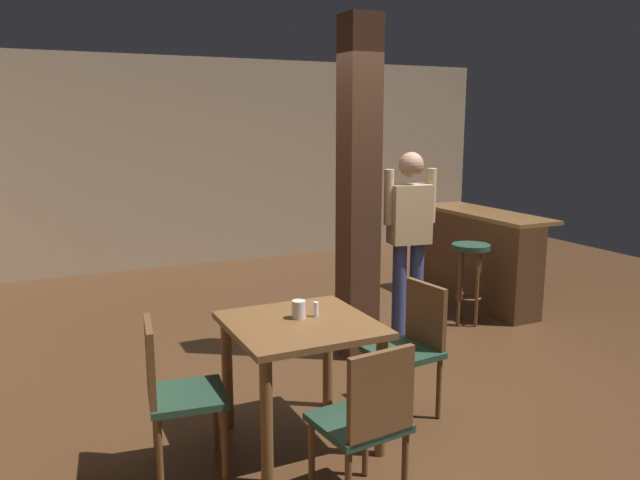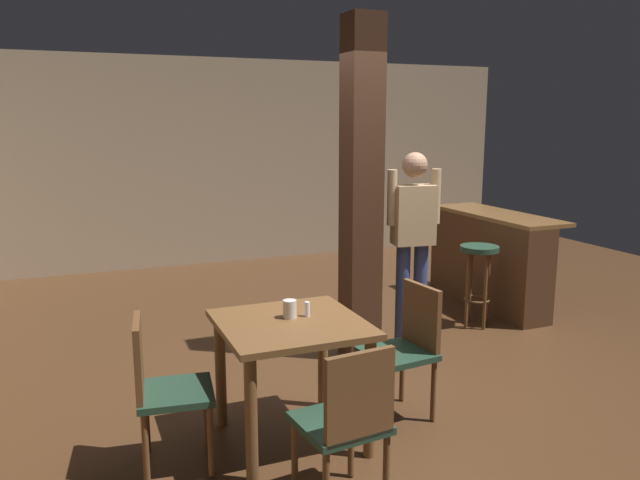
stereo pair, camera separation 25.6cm
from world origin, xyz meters
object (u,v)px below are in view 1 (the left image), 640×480
Objects in this scene: bar_stool_near at (470,264)px; chair_south at (367,418)px; chair_west at (173,388)px; napkin_cup at (299,309)px; bar_counter at (476,257)px; dining_table at (301,345)px; chair_east at (412,342)px; salt_shaker at (316,309)px; standing_person at (409,237)px.

chair_south is at bearing -137.59° from bar_stool_near.
chair_west is 0.87m from napkin_cup.
napkin_cup is 0.14× the size of bar_stool_near.
bar_counter is (2.91, 1.87, -0.32)m from napkin_cup.
napkin_cup is at bearing 75.94° from dining_table.
chair_south is at bearing -134.77° from chair_east.
bar_stool_near is at bearing 23.85° from chair_west.
dining_table is 0.52× the size of bar_counter.
bar_counter is (3.72, 1.95, 0.01)m from chair_west.
standing_person is (1.34, 1.00, 0.18)m from salt_shaker.
chair_east is at bearing -121.82° from standing_person.
salt_shaker is (-0.71, 0.02, 0.32)m from chair_east.
standing_person is at bearing 25.43° from chair_west.
standing_person is 1.04× the size of bar_counter.
chair_west is 0.54× the size of bar_counter.
chair_west is at bearing -154.57° from standing_person.
chair_west and chair_east have the same top height.
standing_person reaches higher than bar_counter.
chair_west is at bearing 136.28° from chair_south.
bar_counter reaches higher than napkin_cup.
salt_shaker is (0.13, 0.05, 0.19)m from dining_table.
chair_east is 0.54× the size of bar_counter.
chair_east is at bearing 2.22° from dining_table.
chair_east is 1.30m from standing_person.
chair_east is 2.08m from bar_stool_near.
bar_stool_near is at bearing 19.89° from standing_person.
bar_counter reaches higher than salt_shaker.
salt_shaker is 3.39m from bar_counter.
dining_table is 0.97× the size of chair_south.
chair_west is 1.00× the size of chair_east.
chair_west is 3.50m from bar_stool_near.
chair_east reaches higher than bar_stool_near.
bar_counter reaches higher than chair_south.
chair_south reaches higher than salt_shaker.
standing_person reaches higher than chair_west.
bar_counter is at bearing 27.72° from chair_west.
chair_east is (1.62, 0.05, 0.00)m from chair_west.
napkin_cup is at bearing -147.31° from bar_counter.
chair_east is at bearing -2.27° from napkin_cup.
salt_shaker is 0.06× the size of bar_counter.
bar_stool_near is at bearing -134.01° from bar_counter.
bar_counter is at bearing 42.21° from chair_east.
chair_east is 9.46× the size of salt_shaker.
bar_counter is (1.46, 0.88, -0.49)m from standing_person.
chair_south is 1.00× the size of chair_east.
standing_person is at bearing -148.94° from bar_counter.
chair_west is 0.52× the size of standing_person.
dining_table is at bearing -177.78° from chair_east.
salt_shaker is 0.05× the size of standing_person.
salt_shaker is at bearing 178.61° from chair_east.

